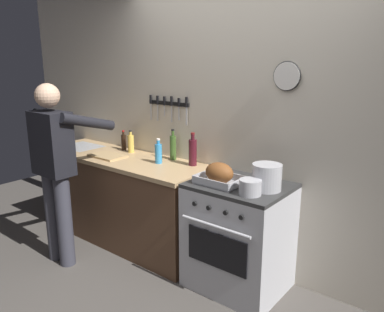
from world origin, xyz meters
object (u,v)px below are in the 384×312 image
(person_cook, at_px, (56,164))
(bottle_soy_sauce, at_px, (124,142))
(stock_pot, at_px, (267,177))
(bottle_wine_red, at_px, (193,152))
(saucepan, at_px, (250,187))
(stove, at_px, (238,236))
(bottle_olive_oil, at_px, (173,147))
(bottle_dish_soap, at_px, (158,153))
(bottle_cooking_oil, at_px, (131,143))
(roasting_pan, at_px, (219,175))
(cutting_board, at_px, (108,156))

(person_cook, height_order, bottle_soy_sauce, person_cook)
(stock_pot, xyz_separation_m, bottle_wine_red, (-0.86, 0.18, 0.03))
(bottle_wine_red, bearing_deg, saucepan, -23.61)
(stove, relative_size, stock_pot, 4.04)
(bottle_olive_oil, distance_m, bottle_soy_sauce, 0.69)
(person_cook, relative_size, stock_pot, 7.45)
(stock_pot, xyz_separation_m, bottle_olive_oil, (-1.14, 0.23, 0.03))
(stock_pot, relative_size, bottle_dish_soap, 0.94)
(bottle_olive_oil, distance_m, bottle_dish_soap, 0.19)
(stock_pot, relative_size, bottle_cooking_oil, 0.94)
(roasting_pan, bearing_deg, bottle_dish_soap, 169.19)
(bottle_cooking_oil, bearing_deg, roasting_pan, -12.25)
(bottle_wine_red, bearing_deg, bottle_soy_sauce, 178.86)
(person_cook, height_order, bottle_wine_red, person_cook)
(stove, height_order, bottle_wine_red, bottle_wine_red)
(saucepan, distance_m, bottle_cooking_oil, 1.68)
(bottle_dish_soap, bearing_deg, stock_pot, -2.09)
(person_cook, distance_m, bottle_wine_red, 1.23)
(person_cook, relative_size, bottle_wine_red, 5.39)
(stove, height_order, bottle_olive_oil, bottle_olive_oil)
(roasting_pan, xyz_separation_m, stock_pot, (0.36, 0.11, 0.02))
(bottle_wine_red, bearing_deg, bottle_dish_soap, -154.44)
(bottle_olive_oil, relative_size, bottle_soy_sauce, 1.40)
(roasting_pan, bearing_deg, bottle_cooking_oil, 167.75)
(stock_pot, bearing_deg, bottle_olive_oil, 168.57)
(roasting_pan, height_order, cutting_board, roasting_pan)
(bottle_cooking_oil, relative_size, bottle_dish_soap, 1.00)
(stove, relative_size, bottle_wine_red, 2.92)
(bottle_olive_oil, bearing_deg, stove, -14.42)
(person_cook, xyz_separation_m, bottle_wine_red, (0.88, 0.86, 0.08))
(bottle_soy_sauce, bearing_deg, saucepan, -11.90)
(roasting_pan, relative_size, bottle_wine_red, 1.14)
(cutting_board, bearing_deg, roasting_pan, -0.38)
(roasting_pan, xyz_separation_m, saucepan, (0.31, -0.06, -0.02))
(person_cook, height_order, bottle_cooking_oil, person_cook)
(stove, xyz_separation_m, person_cook, (-1.51, -0.67, 0.50))
(saucepan, bearing_deg, roasting_pan, 169.08)
(stove, bearing_deg, roasting_pan, -140.73)
(stove, distance_m, stock_pot, 0.59)
(bottle_cooking_oil, bearing_deg, bottle_olive_oil, 5.55)
(roasting_pan, bearing_deg, bottle_wine_red, 149.45)
(cutting_board, height_order, bottle_olive_oil, bottle_olive_oil)
(cutting_board, distance_m, bottle_wine_red, 0.92)
(saucepan, relative_size, bottle_wine_red, 0.53)
(stove, bearing_deg, bottle_cooking_oil, 172.88)
(saucepan, height_order, bottle_cooking_oil, bottle_cooking_oil)
(person_cook, distance_m, stock_pot, 1.86)
(person_cook, distance_m, cutting_board, 0.58)
(bottle_olive_oil, bearing_deg, bottle_wine_red, -9.08)
(stock_pot, relative_size, cutting_board, 0.62)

